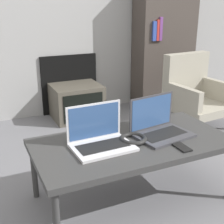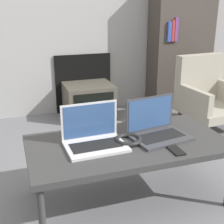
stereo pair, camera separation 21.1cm
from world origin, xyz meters
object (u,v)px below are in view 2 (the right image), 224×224
(laptop_right, at_px, (156,128))
(tv, at_px, (89,101))
(laptop_left, at_px, (94,137))
(phone, at_px, (175,150))
(headphones, at_px, (129,140))
(armchair, at_px, (207,94))

(laptop_right, relative_size, tv, 0.75)
(laptop_left, bearing_deg, laptop_right, -2.07)
(phone, bearing_deg, tv, 91.93)
(headphones, bearing_deg, laptop_left, 172.43)
(laptop_right, bearing_deg, phone, -95.57)
(laptop_right, distance_m, armchair, 1.34)
(phone, height_order, tv, phone)
(phone, xyz_separation_m, tv, (-0.06, 1.73, -0.22))
(tv, xyz_separation_m, armchair, (1.04, -0.63, 0.15))
(headphones, distance_m, armchair, 1.50)
(laptop_right, relative_size, headphones, 2.27)
(laptop_right, height_order, armchair, armchair)
(phone, bearing_deg, laptop_left, 152.75)
(phone, distance_m, tv, 1.74)
(headphones, xyz_separation_m, phone, (0.21, -0.19, -0.01))
(tv, bearing_deg, armchair, -31.11)
(armchair, bearing_deg, laptop_left, -152.81)
(laptop_left, distance_m, armchair, 1.66)
(laptop_right, xyz_separation_m, tv, (-0.05, 1.51, -0.27))
(tv, bearing_deg, phone, -88.07)
(phone, xyz_separation_m, armchair, (0.98, 1.10, -0.07))
(laptop_right, bearing_deg, armchair, 32.68)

